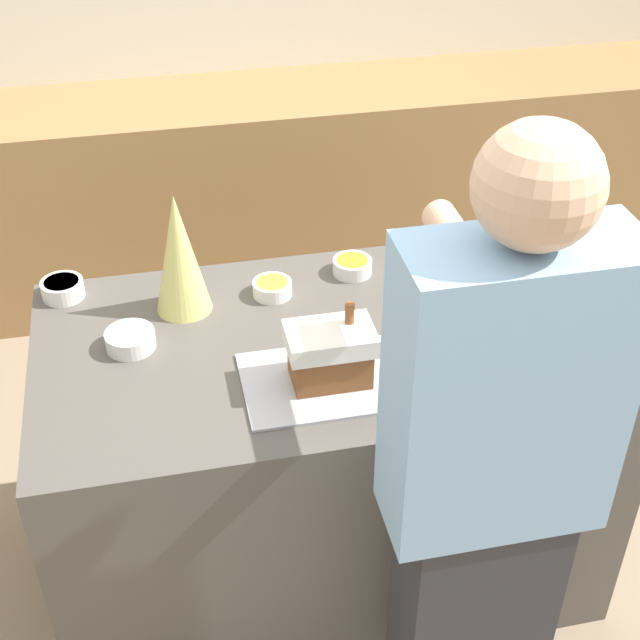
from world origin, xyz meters
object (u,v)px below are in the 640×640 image
(baking_tray, at_px, (330,380))
(candy_bowl_beside_tree, at_px, (272,288))
(candy_bowl_center_rear, at_px, (542,275))
(person, at_px, (489,490))
(candy_bowl_behind_tray, at_px, (62,288))
(mug, at_px, (569,354))
(gingerbread_house, at_px, (330,353))
(candy_bowl_far_left, at_px, (352,266))
(decorative_tree, at_px, (179,254))
(candy_bowl_far_right, at_px, (130,339))

(baking_tray, distance_m, candy_bowl_beside_tree, 0.43)
(candy_bowl_center_rear, relative_size, person, 0.07)
(candy_bowl_behind_tray, relative_size, candy_bowl_beside_tree, 1.07)
(candy_bowl_center_rear, distance_m, mug, 0.41)
(gingerbread_house, relative_size, candy_bowl_far_left, 1.86)
(baking_tray, relative_size, candy_bowl_behind_tray, 3.66)
(decorative_tree, distance_m, mug, 1.07)
(baking_tray, xyz_separation_m, candy_bowl_far_right, (-0.49, 0.25, 0.02))
(decorative_tree, relative_size, candy_bowl_far_left, 3.05)
(gingerbread_house, xyz_separation_m, candy_bowl_behind_tray, (-0.67, 0.54, -0.06))
(candy_bowl_behind_tray, height_order, candy_bowl_beside_tree, candy_bowl_behind_tray)
(candy_bowl_far_right, distance_m, mug, 1.15)
(mug, bearing_deg, decorative_tree, 152.68)
(baking_tray, relative_size, decorative_tree, 1.24)
(candy_bowl_far_left, distance_m, mug, 0.72)
(baking_tray, relative_size, candy_bowl_far_right, 3.35)
(candy_bowl_center_rear, height_order, mug, mug)
(baking_tray, distance_m, candy_bowl_far_right, 0.55)
(candy_bowl_behind_tray, bearing_deg, decorative_tree, -21.43)
(baking_tray, relative_size, candy_bowl_beside_tree, 3.92)
(decorative_tree, distance_m, candy_bowl_far_right, 0.27)
(gingerbread_house, bearing_deg, candy_bowl_behind_tray, 141.32)
(candy_bowl_beside_tree, bearing_deg, mug, -36.14)
(candy_bowl_behind_tray, relative_size, mug, 1.19)
(candy_bowl_far_right, bearing_deg, candy_bowl_center_rear, 2.94)
(baking_tray, distance_m, candy_bowl_far_left, 0.52)
(baking_tray, relative_size, candy_bowl_far_left, 3.78)
(baking_tray, xyz_separation_m, person, (0.25, -0.46, 0.02))
(decorative_tree, height_order, candy_bowl_far_left, decorative_tree)
(candy_bowl_beside_tree, xyz_separation_m, candy_bowl_far_left, (0.26, 0.07, 0.00))
(baking_tray, distance_m, gingerbread_house, 0.09)
(baking_tray, bearing_deg, person, -61.55)
(candy_bowl_center_rear, bearing_deg, person, -120.68)
(mug, bearing_deg, candy_bowl_far_left, 127.30)
(gingerbread_house, bearing_deg, person, -61.60)
(baking_tray, height_order, candy_bowl_center_rear, candy_bowl_center_rear)
(candy_bowl_beside_tree, height_order, candy_bowl_far_left, candy_bowl_far_left)
(candy_bowl_far_right, bearing_deg, candy_bowl_beside_tree, 22.32)
(candy_bowl_center_rear, height_order, candy_bowl_beside_tree, candy_bowl_center_rear)
(candy_bowl_beside_tree, distance_m, mug, 0.85)
(candy_bowl_center_rear, distance_m, candy_bowl_beside_tree, 0.80)
(candy_bowl_behind_tray, bearing_deg, mug, -25.82)
(candy_bowl_behind_tray, xyz_separation_m, candy_bowl_beside_tree, (0.60, -0.12, -0.00))
(decorative_tree, bearing_deg, candy_bowl_beside_tree, 3.33)
(candy_bowl_behind_tray, bearing_deg, baking_tray, -38.70)
(decorative_tree, relative_size, person, 0.20)
(candy_bowl_far_left, xyz_separation_m, mug, (0.43, -0.57, 0.03))
(candy_bowl_far_right, xyz_separation_m, candy_bowl_beside_tree, (0.41, 0.17, -0.00))
(candy_bowl_behind_tray, bearing_deg, candy_bowl_beside_tree, -11.23)
(candy_bowl_far_right, xyz_separation_m, candy_bowl_behind_tray, (-0.18, 0.29, 0.00))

